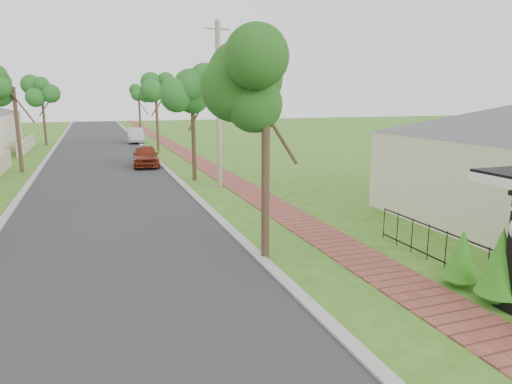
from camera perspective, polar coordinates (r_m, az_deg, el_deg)
ground at (r=9.32m, az=4.46°, el=-15.96°), size 160.00×160.00×0.00m
road at (r=27.85m, az=-18.51°, el=2.25°), size 7.00×120.00×0.02m
kerb_right at (r=28.15m, az=-11.07°, el=2.73°), size 0.30×120.00×0.10m
kerb_left at (r=28.04m, az=-25.97°, el=1.72°), size 0.30×120.00×0.10m
sidewalk at (r=28.64m, az=-5.92°, el=3.04°), size 1.50×120.00×0.03m
picket_fence at (r=11.83m, az=26.99°, el=-8.28°), size 0.03×8.02×1.00m
street_trees at (r=34.36m, az=-19.09°, el=11.52°), size 10.70×37.65×5.89m
parked_car_red at (r=29.80m, az=-13.60°, el=4.41°), size 1.91×4.04×1.33m
parked_car_white at (r=45.52m, az=-14.83°, el=6.83°), size 1.62×4.24×1.38m
near_tree at (r=11.87m, az=1.24°, el=12.61°), size 2.20×2.20×5.65m
utility_pole at (r=22.08m, az=-4.68°, el=10.79°), size 1.20×0.24×7.79m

